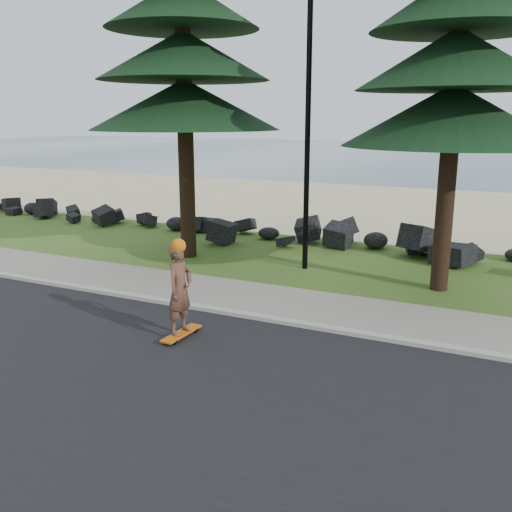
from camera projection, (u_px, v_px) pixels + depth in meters
The scene contains 9 objects.
ground at pixel (252, 303), 12.38m from camera, with size 160.00×160.00×0.00m, color #36571B.
road at pixel (119, 389), 8.44m from camera, with size 160.00×7.00×0.02m, color black.
kerb at pixel (233, 313), 11.58m from camera, with size 160.00×0.20×0.10m, color #A8A598.
sidewalk at pixel (256, 298), 12.55m from camera, with size 160.00×2.00×0.08m, color gray.
beach_sand at pixel (397, 208), 25.06m from camera, with size 160.00×15.00×0.01m, color tan.
ocean at pixel (476, 156), 56.99m from camera, with size 160.00×58.00×0.01m, color #345265.
seawall_boulders at pixel (333, 250), 17.28m from camera, with size 60.00×2.40×1.10m, color black, non-canonical shape.
lamp_post at pixel (308, 108), 14.19m from camera, with size 0.25×0.14×8.14m.
skateboarder at pixel (180, 290), 10.18m from camera, with size 0.42×1.00×1.85m.
Camera 1 is at (5.18, -10.57, 3.96)m, focal length 40.00 mm.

